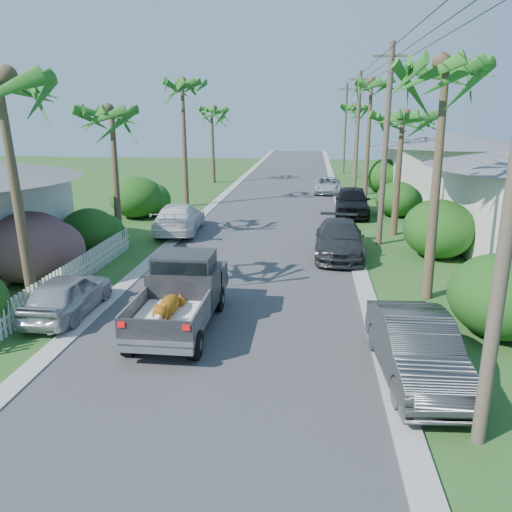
# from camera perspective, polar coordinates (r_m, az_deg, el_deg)

# --- Properties ---
(ground) EXTENTS (120.00, 120.00, 0.00)m
(ground) POSITION_cam_1_polar(r_m,az_deg,el_deg) (12.35, -5.40, -13.10)
(ground) COLOR #2E5720
(ground) RESTS_ON ground
(road) EXTENTS (8.00, 100.00, 0.02)m
(road) POSITION_cam_1_polar(r_m,az_deg,el_deg) (36.13, 2.58, 6.38)
(road) COLOR #38383A
(road) RESTS_ON ground
(curb_left) EXTENTS (0.60, 100.00, 0.06)m
(curb_left) POSITION_cam_1_polar(r_m,az_deg,el_deg) (36.65, -4.19, 6.52)
(curb_left) COLOR #A5A39E
(curb_left) RESTS_ON ground
(curb_right) EXTENTS (0.60, 100.00, 0.06)m
(curb_right) POSITION_cam_1_polar(r_m,az_deg,el_deg) (36.11, 9.44, 6.21)
(curb_right) COLOR #A5A39E
(curb_right) RESTS_ON ground
(pickup_truck) EXTENTS (1.98, 5.12, 2.06)m
(pickup_truck) POSITION_cam_1_polar(r_m,az_deg,el_deg) (14.77, -8.37, -3.90)
(pickup_truck) COLOR black
(pickup_truck) RESTS_ON ground
(parked_car_rn) EXTENTS (1.90, 4.65, 1.50)m
(parked_car_rn) POSITION_cam_1_polar(r_m,az_deg,el_deg) (12.29, 17.89, -10.07)
(parked_car_rn) COLOR #2D3132
(parked_car_rn) RESTS_ON ground
(parked_car_rm) EXTENTS (2.20, 5.14, 1.47)m
(parked_car_rm) POSITION_cam_1_polar(r_m,az_deg,el_deg) (21.99, 9.50, 1.91)
(parked_car_rm) COLOR #282A2C
(parked_car_rm) RESTS_ON ground
(parked_car_rf) EXTENTS (2.27, 5.13, 1.72)m
(parked_car_rf) POSITION_cam_1_polar(r_m,az_deg,el_deg) (31.10, 10.93, 6.14)
(parked_car_rf) COLOR black
(parked_car_rf) RESTS_ON ground
(parked_car_rd) EXTENTS (2.11, 4.39, 1.21)m
(parked_car_rd) POSITION_cam_1_polar(r_m,az_deg,el_deg) (39.82, 8.19, 7.99)
(parked_car_rd) COLOR silver
(parked_car_rd) RESTS_ON ground
(parked_car_ln) EXTENTS (1.56, 3.84, 1.31)m
(parked_car_ln) POSITION_cam_1_polar(r_m,az_deg,el_deg) (16.34, -20.72, -4.17)
(parked_car_ln) COLOR #B7BABE
(parked_car_ln) RESTS_ON ground
(parked_car_lf) EXTENTS (2.52, 5.37, 1.52)m
(parked_car_lf) POSITION_cam_1_polar(r_m,az_deg,el_deg) (26.32, -8.77, 4.29)
(parked_car_lf) COLOR white
(parked_car_lf) RESTS_ON ground
(palm_l_a) EXTENTS (4.40, 4.40, 8.20)m
(palm_l_a) POSITION_cam_1_polar(r_m,az_deg,el_deg) (16.04, -27.12, 17.69)
(palm_l_a) COLOR brown
(palm_l_a) RESTS_ON ground
(palm_l_b) EXTENTS (4.40, 4.40, 7.40)m
(palm_l_b) POSITION_cam_1_polar(r_m,az_deg,el_deg) (24.33, -16.30, 15.70)
(palm_l_b) COLOR brown
(palm_l_b) RESTS_ON ground
(palm_l_c) EXTENTS (4.40, 4.40, 9.20)m
(palm_l_c) POSITION_cam_1_polar(r_m,az_deg,el_deg) (33.66, -8.45, 19.04)
(palm_l_c) COLOR brown
(palm_l_c) RESTS_ON ground
(palm_l_d) EXTENTS (4.40, 4.40, 7.70)m
(palm_l_d) POSITION_cam_1_polar(r_m,az_deg,el_deg) (45.42, -5.08, 16.43)
(palm_l_d) COLOR brown
(palm_l_d) RESTS_ON ground
(palm_r_a) EXTENTS (4.40, 4.40, 8.70)m
(palm_r_a) POSITION_cam_1_polar(r_m,az_deg,el_deg) (17.09, 21.09, 19.78)
(palm_r_a) COLOR brown
(palm_r_a) RESTS_ON ground
(palm_r_b) EXTENTS (4.40, 4.40, 7.20)m
(palm_r_b) POSITION_cam_1_polar(r_m,az_deg,el_deg) (25.92, 16.44, 15.23)
(palm_r_b) COLOR brown
(palm_r_b) RESTS_ON ground
(palm_r_c) EXTENTS (4.40, 4.40, 9.40)m
(palm_r_c) POSITION_cam_1_polar(r_m,az_deg,el_deg) (36.83, 13.08, 18.83)
(palm_r_c) COLOR brown
(palm_r_c) RESTS_ON ground
(palm_r_d) EXTENTS (4.40, 4.40, 8.00)m
(palm_r_d) POSITION_cam_1_polar(r_m,az_deg,el_deg) (50.74, 11.53, 16.45)
(palm_r_d) COLOR brown
(palm_r_d) RESTS_ON ground
(shrub_l_b) EXTENTS (3.00, 3.30, 2.60)m
(shrub_l_b) POSITION_cam_1_polar(r_m,az_deg,el_deg) (19.95, -24.35, 0.92)
(shrub_l_b) COLOR #9E165E
(shrub_l_b) RESTS_ON ground
(shrub_l_c) EXTENTS (2.40, 2.64, 2.00)m
(shrub_l_c) POSITION_cam_1_polar(r_m,az_deg,el_deg) (23.27, -18.53, 2.73)
(shrub_l_c) COLOR #144213
(shrub_l_c) RESTS_ON ground
(shrub_l_d) EXTENTS (3.20, 3.52, 2.40)m
(shrub_l_d) POSITION_cam_1_polar(r_m,az_deg,el_deg) (30.73, -13.46, 6.53)
(shrub_l_d) COLOR #144213
(shrub_l_d) RESTS_ON ground
(shrub_r_a) EXTENTS (2.80, 3.08, 2.30)m
(shrub_r_a) POSITION_cam_1_polar(r_m,az_deg,el_deg) (15.33, 26.20, -4.13)
(shrub_r_a) COLOR #144213
(shrub_r_a) RESTS_ON ground
(shrub_r_b) EXTENTS (3.00, 3.30, 2.50)m
(shrub_r_b) POSITION_cam_1_polar(r_m,az_deg,el_deg) (22.74, 20.17, 2.93)
(shrub_r_b) COLOR #144213
(shrub_r_b) RESTS_ON ground
(shrub_r_c) EXTENTS (2.60, 2.86, 2.10)m
(shrub_r_c) POSITION_cam_1_polar(r_m,az_deg,el_deg) (31.38, 15.85, 6.27)
(shrub_r_c) COLOR #144213
(shrub_r_c) RESTS_ON ground
(shrub_r_d) EXTENTS (3.20, 3.52, 2.60)m
(shrub_r_d) POSITION_cam_1_polar(r_m,az_deg,el_deg) (41.22, 14.38, 8.90)
(shrub_r_d) COLOR #144213
(shrub_r_d) RESTS_ON ground
(picket_fence) EXTENTS (0.10, 11.00, 1.00)m
(picket_fence) POSITION_cam_1_polar(r_m,az_deg,el_deg) (18.89, -20.11, -1.94)
(picket_fence) COLOR white
(picket_fence) RESTS_ON ground
(house_right_far) EXTENTS (9.00, 8.00, 4.60)m
(house_right_far) POSITION_cam_1_polar(r_m,az_deg,el_deg) (42.12, 21.30, 9.59)
(house_right_far) COLOR silver
(house_right_far) RESTS_ON ground
(utility_pole_a) EXTENTS (1.60, 0.26, 9.00)m
(utility_pole_a) POSITION_cam_1_polar(r_m,az_deg,el_deg) (9.27, 27.17, 5.65)
(utility_pole_a) COLOR brown
(utility_pole_a) RESTS_ON ground
(utility_pole_b) EXTENTS (1.60, 0.26, 9.00)m
(utility_pole_b) POSITION_cam_1_polar(r_m,az_deg,el_deg) (23.83, 14.58, 12.10)
(utility_pole_b) COLOR brown
(utility_pole_b) RESTS_ON ground
(utility_pole_c) EXTENTS (1.60, 0.26, 9.00)m
(utility_pole_c) POSITION_cam_1_polar(r_m,az_deg,el_deg) (38.72, 11.51, 13.56)
(utility_pole_c) COLOR brown
(utility_pole_c) RESTS_ON ground
(utility_pole_d) EXTENTS (1.60, 0.26, 9.00)m
(utility_pole_d) POSITION_cam_1_polar(r_m,az_deg,el_deg) (53.68, 10.14, 14.19)
(utility_pole_d) COLOR brown
(utility_pole_d) RESTS_ON ground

